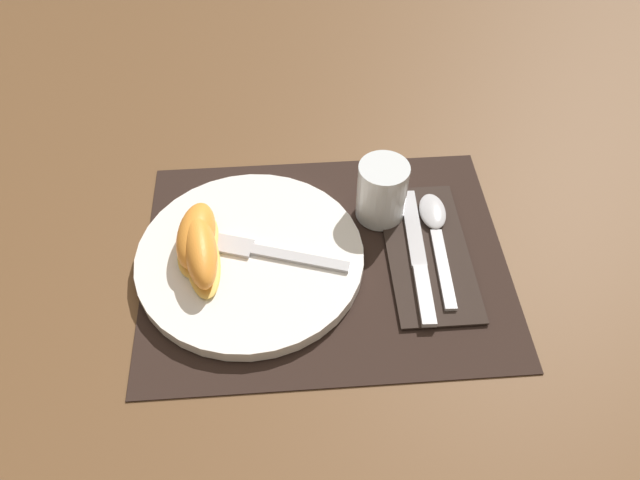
{
  "coord_description": "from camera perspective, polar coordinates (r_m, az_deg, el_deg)",
  "views": [
    {
      "loc": [
        -0.04,
        -0.47,
        0.6
      ],
      "look_at": [
        -0.01,
        0.01,
        0.02
      ],
      "focal_mm": 35.0,
      "sensor_mm": 36.0,
      "label": 1
    }
  ],
  "objects": [
    {
      "name": "knife",
      "position": [
        0.76,
        8.94,
        -1.51
      ],
      "size": [
        0.03,
        0.21,
        0.01
      ],
      "color": "#BCBCC1",
      "rests_on": "napkin"
    },
    {
      "name": "placemat",
      "position": [
        0.76,
        0.47,
        -1.73
      ],
      "size": [
        0.44,
        0.34,
        0.0
      ],
      "color": "black",
      "rests_on": "ground_plane"
    },
    {
      "name": "spoon",
      "position": [
        0.8,
        10.49,
        1.29
      ],
      "size": [
        0.04,
        0.18,
        0.01
      ],
      "color": "#BCBCC1",
      "rests_on": "napkin"
    },
    {
      "name": "napkin",
      "position": [
        0.77,
        9.83,
        -1.17
      ],
      "size": [
        0.1,
        0.22,
        0.0
      ],
      "color": "#2D231E",
      "rests_on": "placemat"
    },
    {
      "name": "fork",
      "position": [
        0.75,
        -5.66,
        -0.97
      ],
      "size": [
        0.19,
        0.08,
        0.0
      ],
      "color": "#BCBCC1",
      "rests_on": "plate"
    },
    {
      "name": "citrus_wedge_0",
      "position": [
        0.75,
        -11.23,
        0.28
      ],
      "size": [
        0.06,
        0.11,
        0.04
      ],
      "color": "#F7C656",
      "rests_on": "plate"
    },
    {
      "name": "plate",
      "position": [
        0.75,
        -6.39,
        -1.55
      ],
      "size": [
        0.27,
        0.27,
        0.02
      ],
      "color": "white",
      "rests_on": "placemat"
    },
    {
      "name": "juice_glass",
      "position": [
        0.79,
        5.66,
        4.2
      ],
      "size": [
        0.06,
        0.06,
        0.08
      ],
      "color": "silver",
      "rests_on": "placemat"
    },
    {
      "name": "ground_plane",
      "position": [
        0.76,
        0.47,
        -1.82
      ],
      "size": [
        3.0,
        3.0,
        0.0
      ],
      "primitive_type": "plane",
      "color": "brown"
    },
    {
      "name": "citrus_wedge_1",
      "position": [
        0.73,
        -10.86,
        -0.93
      ],
      "size": [
        0.06,
        0.12,
        0.05
      ],
      "color": "#F7C656",
      "rests_on": "plate"
    }
  ]
}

